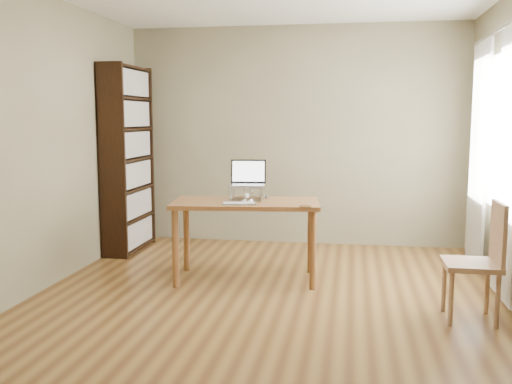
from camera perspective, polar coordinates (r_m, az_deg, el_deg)
name	(u,v)px	position (r m, az deg, el deg)	size (l,w,h in m)	color
room	(271,145)	(4.65, 1.51, 4.74)	(4.04, 4.54, 2.64)	#593517
bookshelf	(128,159)	(6.65, -12.69, 3.22)	(0.30, 0.90, 2.10)	black
curtains	(492,157)	(5.54, 22.51, 3.26)	(0.03, 1.90, 2.25)	white
desk	(246,212)	(5.31, -1.01, -2.01)	(1.42, 0.82, 0.75)	brown
laptop_stand	(247,191)	(5.36, -0.86, 0.08)	(0.32, 0.25, 0.13)	silver
laptop	(249,179)	(5.41, -0.75, 1.31)	(0.36, 0.31, 0.24)	silver
keyboard	(239,204)	(5.08, -1.68, -1.16)	(0.32, 0.18, 0.02)	silver
coaster	(305,206)	(4.98, 4.94, -1.44)	(0.11, 0.11, 0.01)	brown
cat	(252,193)	(5.39, -0.41, -0.10)	(0.24, 0.48, 0.15)	#454036
chair	(481,257)	(4.59, 21.60, -6.10)	(0.40, 0.40, 0.90)	tan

